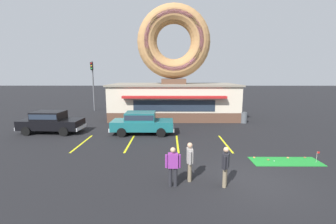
% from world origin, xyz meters
% --- Properties ---
extents(ground_plane, '(160.00, 160.00, 0.00)m').
position_xyz_m(ground_plane, '(0.00, 0.00, 0.00)').
color(ground_plane, black).
extents(donut_shop_building, '(12.30, 6.75, 10.96)m').
position_xyz_m(donut_shop_building, '(-2.96, 13.94, 3.74)').
color(donut_shop_building, brown).
rests_on(donut_shop_building, ground).
extents(putting_mat, '(3.35, 1.17, 0.03)m').
position_xyz_m(putting_mat, '(2.38, 2.01, 0.01)').
color(putting_mat, '#1E842D').
rests_on(putting_mat, ground).
extents(mini_donut_near_left, '(0.13, 0.13, 0.04)m').
position_xyz_m(mini_donut_near_left, '(1.00, 2.47, 0.05)').
color(mini_donut_near_left, '#D17F47').
rests_on(mini_donut_near_left, putting_mat).
extents(mini_donut_near_right, '(0.13, 0.13, 0.04)m').
position_xyz_m(mini_donut_near_right, '(1.58, 2.16, 0.05)').
color(mini_donut_near_right, brown).
rests_on(mini_donut_near_right, putting_mat).
extents(mini_donut_mid_left, '(0.13, 0.13, 0.04)m').
position_xyz_m(mini_donut_mid_left, '(3.62, 2.49, 0.05)').
color(mini_donut_mid_left, brown).
rests_on(mini_donut_mid_left, putting_mat).
extents(mini_donut_mid_centre, '(0.13, 0.13, 0.04)m').
position_xyz_m(mini_donut_mid_centre, '(2.72, 2.44, 0.05)').
color(mini_donut_mid_centre, '#D17F47').
rests_on(mini_donut_mid_centre, putting_mat).
extents(golf_ball, '(0.04, 0.04, 0.04)m').
position_xyz_m(golf_ball, '(1.80, 1.99, 0.05)').
color(golf_ball, white).
rests_on(golf_ball, putting_mat).
extents(putting_flag_pin, '(0.13, 0.01, 0.55)m').
position_xyz_m(putting_flag_pin, '(3.84, 1.89, 0.44)').
color(putting_flag_pin, silver).
rests_on(putting_flag_pin, putting_mat).
extents(car_black, '(4.63, 2.12, 1.60)m').
position_xyz_m(car_black, '(-12.17, 7.62, 0.87)').
color(car_black, black).
rests_on(car_black, ground).
extents(car_teal, '(4.57, 1.99, 1.60)m').
position_xyz_m(car_teal, '(-5.38, 7.33, 0.87)').
color(car_teal, '#196066').
rests_on(car_teal, ground).
extents(pedestrian_blue_sweater_man, '(0.24, 0.60, 1.60)m').
position_xyz_m(pedestrian_blue_sweater_man, '(-2.57, 0.01, 0.88)').
color(pedestrian_blue_sweater_man, '#7F7056').
rests_on(pedestrian_blue_sweater_man, ground).
extents(pedestrian_hooded_kid, '(0.36, 0.56, 1.58)m').
position_xyz_m(pedestrian_hooded_kid, '(-1.24, -0.46, 0.87)').
color(pedestrian_hooded_kid, '#7F7056').
rests_on(pedestrian_hooded_kid, ground).
extents(pedestrian_leather_jacket_man, '(0.60, 0.24, 1.57)m').
position_xyz_m(pedestrian_leather_jacket_man, '(-3.25, -0.49, 0.86)').
color(pedestrian_leather_jacket_man, '#232328').
rests_on(pedestrian_leather_jacket_man, ground).
extents(trash_bin, '(0.57, 0.57, 0.97)m').
position_xyz_m(trash_bin, '(3.26, 11.09, 0.50)').
color(trash_bin, '#51565B').
rests_on(trash_bin, ground).
extents(traffic_light_pole, '(0.28, 0.47, 5.80)m').
position_xyz_m(traffic_light_pole, '(-12.40, 18.00, 3.71)').
color(traffic_light_pole, '#595B60').
rests_on(traffic_light_pole, ground).
extents(parking_stripe_far_left, '(0.12, 3.60, 0.01)m').
position_xyz_m(parking_stripe_far_left, '(-8.88, 5.00, 0.00)').
color(parking_stripe_far_left, yellow).
rests_on(parking_stripe_far_left, ground).
extents(parking_stripe_left, '(0.12, 3.60, 0.01)m').
position_xyz_m(parking_stripe_left, '(-5.88, 5.00, 0.00)').
color(parking_stripe_left, yellow).
rests_on(parking_stripe_left, ground).
extents(parking_stripe_mid_left, '(0.12, 3.60, 0.01)m').
position_xyz_m(parking_stripe_mid_left, '(-2.88, 5.00, 0.00)').
color(parking_stripe_mid_left, yellow).
rests_on(parking_stripe_mid_left, ground).
extents(parking_stripe_centre, '(0.12, 3.60, 0.01)m').
position_xyz_m(parking_stripe_centre, '(0.12, 5.00, 0.00)').
color(parking_stripe_centre, yellow).
rests_on(parking_stripe_centre, ground).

